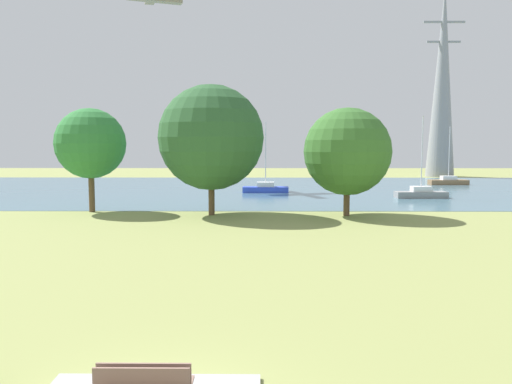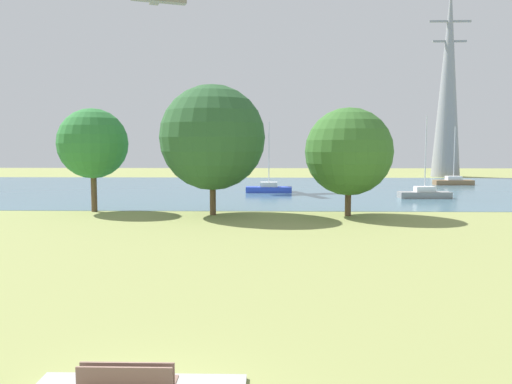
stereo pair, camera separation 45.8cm
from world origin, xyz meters
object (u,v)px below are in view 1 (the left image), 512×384
Objects in this scene: electricity_pylon at (442,81)px; tree_east_far at (211,138)px; tree_west_far at (90,144)px; sailboat_blue at (266,188)px; sailboat_gray at (421,193)px; sailboat_brown at (448,181)px; tree_east_near at (347,152)px.

tree_east_far is at bearing -125.07° from electricity_pylon.
tree_west_far is 0.83× the size of tree_east_far.
sailboat_blue is 41.98m from electricity_pylon.
electricity_pylon is (41.05, 43.75, 9.80)m from tree_west_far.
sailboat_gray is at bearing 32.66° from tree_east_far.
electricity_pylon is (4.67, 17.01, 14.47)m from sailboat_brown.
electricity_pylon is at bearing 68.55° from sailboat_gray.
tree_west_far is at bearing -159.60° from sailboat_gray.
sailboat_brown is 39.63m from tree_east_far.
sailboat_brown is 22.82m from electricity_pylon.
tree_east_near is at bearing -1.65° from tree_east_far.
sailboat_blue is 19.04m from tree_east_near.
sailboat_blue is at bearing -134.86° from electricity_pylon.
sailboat_blue is at bearing 50.04° from tree_west_far.
tree_east_far is at bearing -103.11° from sailboat_blue.
sailboat_blue is 0.96× the size of tree_east_near.
tree_east_near is 0.26× the size of electricity_pylon.
tree_east_far reaches higher than sailboat_blue.
sailboat_blue is (-23.13, -10.92, 0.00)m from sailboat_brown.
tree_east_near is (-9.07, -12.30, 4.10)m from sailboat_gray.
tree_east_far is at bearing -147.34° from sailboat_gray.
tree_west_far is 9.34m from tree_east_far.
sailboat_gray is 0.83× the size of tree_east_far.
sailboat_gray is 22.85m from tree_east_far.
electricity_pylon reaches higher than sailboat_brown.
sailboat_gray is 30.17m from tree_west_far.
sailboat_brown is 0.78× the size of tree_east_far.
electricity_pylon is (31.86, 45.38, 9.37)m from tree_east_far.
sailboat_blue is at bearing 76.89° from tree_east_far.
sailboat_gray is 15.82m from tree_east_near.
electricity_pylon is (27.80, 27.93, 14.47)m from sailboat_blue.
electricity_pylon reaches higher than sailboat_gray.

